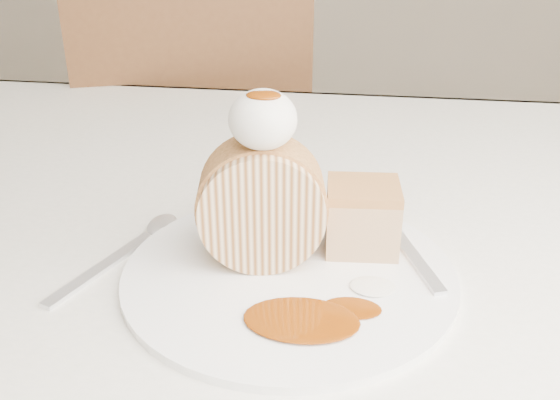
# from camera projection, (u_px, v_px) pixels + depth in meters

# --- Properties ---
(table) EXTENTS (1.40, 0.90, 0.75)m
(table) POSITION_uv_depth(u_px,v_px,m) (351.00, 275.00, 0.74)
(table) COLOR white
(table) RESTS_ON ground
(chair_far) EXTENTS (0.59, 0.59, 0.97)m
(chair_far) POSITION_uv_depth(u_px,v_px,m) (195.00, 150.00, 1.39)
(chair_far) COLOR brown
(chair_far) RESTS_ON ground
(plate) EXTENTS (0.33, 0.33, 0.01)m
(plate) POSITION_uv_depth(u_px,v_px,m) (289.00, 273.00, 0.58)
(plate) COLOR white
(plate) RESTS_ON table
(roulade_slice) EXTENTS (0.12, 0.08, 0.11)m
(roulade_slice) POSITION_uv_depth(u_px,v_px,m) (262.00, 204.00, 0.57)
(roulade_slice) COLOR beige
(roulade_slice) RESTS_ON plate
(cake_chunk) EXTENTS (0.07, 0.07, 0.06)m
(cake_chunk) POSITION_uv_depth(u_px,v_px,m) (362.00, 221.00, 0.60)
(cake_chunk) COLOR tan
(cake_chunk) RESTS_ON plate
(whipped_cream) EXTENTS (0.06, 0.06, 0.05)m
(whipped_cream) POSITION_uv_depth(u_px,v_px,m) (263.00, 120.00, 0.53)
(whipped_cream) COLOR white
(whipped_cream) RESTS_ON roulade_slice
(caramel_drizzle) EXTENTS (0.03, 0.02, 0.01)m
(caramel_drizzle) POSITION_uv_depth(u_px,v_px,m) (263.00, 88.00, 0.51)
(caramel_drizzle) COLOR #712E04
(caramel_drizzle) RESTS_ON whipped_cream
(caramel_pool) EXTENTS (0.10, 0.07, 0.00)m
(caramel_pool) POSITION_uv_depth(u_px,v_px,m) (301.00, 320.00, 0.50)
(caramel_pool) COLOR #712E04
(caramel_pool) RESTS_ON plate
(fork) EXTENTS (0.08, 0.18, 0.00)m
(fork) POSITION_uv_depth(u_px,v_px,m) (412.00, 255.00, 0.59)
(fork) COLOR silver
(fork) RESTS_ON plate
(spoon) EXTENTS (0.08, 0.17, 0.00)m
(spoon) POSITION_uv_depth(u_px,v_px,m) (102.00, 268.00, 0.59)
(spoon) COLOR silver
(spoon) RESTS_ON table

